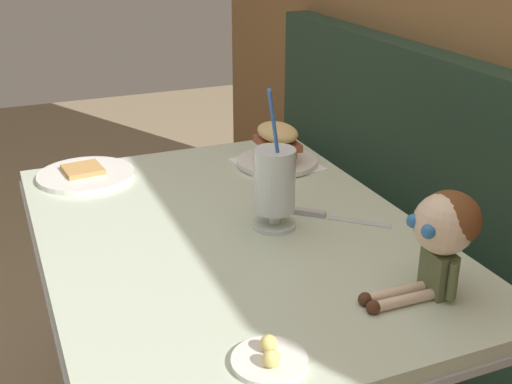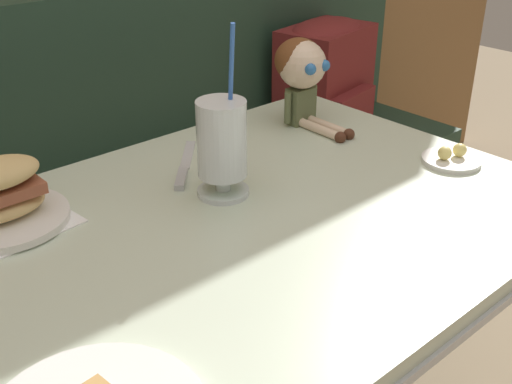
% 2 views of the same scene
% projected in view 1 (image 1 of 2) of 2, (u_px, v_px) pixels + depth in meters
% --- Properties ---
extents(booth_bench, '(2.60, 0.48, 1.00)m').
position_uv_depth(booth_bench, '(447.00, 325.00, 1.82)').
color(booth_bench, '#233D2D').
rests_on(booth_bench, ground).
extents(diner_table, '(1.11, 0.81, 0.74)m').
position_uv_depth(diner_table, '(234.00, 307.00, 1.52)').
color(diner_table, beige).
rests_on(diner_table, ground).
extents(toast_plate, '(0.25, 0.25, 0.03)m').
position_uv_depth(toast_plate, '(86.00, 174.00, 1.72)').
color(toast_plate, white).
rests_on(toast_plate, diner_table).
extents(milkshake_glass, '(0.10, 0.10, 0.32)m').
position_uv_depth(milkshake_glass, '(275.00, 185.00, 1.42)').
color(milkshake_glass, silver).
rests_on(milkshake_glass, diner_table).
extents(sandwich_plate, '(0.22, 0.22, 0.12)m').
position_uv_depth(sandwich_plate, '(277.00, 149.00, 1.79)').
color(sandwich_plate, white).
rests_on(sandwich_plate, diner_table).
extents(butter_saucer, '(0.12, 0.12, 0.04)m').
position_uv_depth(butter_saucer, '(270.00, 359.00, 1.01)').
color(butter_saucer, white).
rests_on(butter_saucer, diner_table).
extents(butter_knife, '(0.17, 0.19, 0.01)m').
position_uv_depth(butter_knife, '(321.00, 215.00, 1.50)').
color(butter_knife, silver).
rests_on(butter_knife, diner_table).
extents(seated_doll, '(0.11, 0.22, 0.20)m').
position_uv_depth(seated_doll, '(443.00, 229.00, 1.15)').
color(seated_doll, '#5B6642').
rests_on(seated_doll, diner_table).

